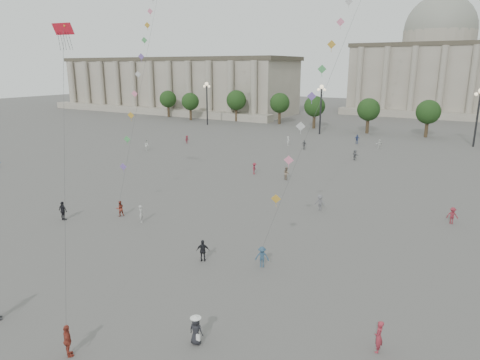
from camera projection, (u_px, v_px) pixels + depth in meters
The scene contains 27 objects.
ground at pixel (163, 291), 28.51m from camera, with size 360.00×360.00×0.00m, color #514E4C.
hall_west at pixel (174, 85), 141.29m from camera, with size 84.00×26.22×17.20m.
hall_central at pixel (435, 67), 132.31m from camera, with size 48.30×34.30×35.50m.
tree_row at pixel (400, 110), 91.99m from camera, with size 137.12×5.12×8.00m.
lamp_post_far_west at pixel (207, 96), 106.95m from camera, with size 2.00×0.90×10.65m.
lamp_post_mid_west at pixel (321, 100), 92.20m from camera, with size 2.00×0.90×10.65m.
lamp_post_mid_east at pixel (479, 107), 77.46m from camera, with size 2.00×0.90×10.65m.
person_crowd_0 at pixel (357, 139), 82.01m from camera, with size 1.07×0.44×1.82m, color #3A4A83.
person_crowd_1 at pixel (147, 145), 75.54m from camera, with size 0.93×0.72×1.91m, color white.
person_crowd_2 at pixel (187, 139), 82.61m from camera, with size 1.00×0.57×1.54m, color maroon.
person_crowd_4 at pixel (380, 144), 77.76m from camera, with size 1.49×0.47×1.61m, color silver.
person_crowd_6 at pixel (320, 203), 44.23m from camera, with size 1.08×0.62×1.67m, color slate.
person_crowd_8 at pixel (452, 216), 40.46m from camera, with size 1.05×0.60×1.63m, color maroon.
person_crowd_10 at pixel (288, 141), 80.46m from camera, with size 0.63×0.41×1.73m, color silver.
person_crowd_12 at pixel (355, 155), 68.01m from camera, with size 1.51×0.48×1.63m, color slate.
person_crowd_13 at pixel (141, 214), 40.84m from camera, with size 0.62×0.41×1.70m, color #B0AFAC.
person_crowd_16 at pixel (304, 145), 76.77m from camera, with size 0.99×0.41×1.69m, color #58595C.
person_crowd_17 at pixel (254, 168), 59.07m from camera, with size 1.04×0.60×1.61m, color maroon.
person_crowd_18 at pixel (286, 173), 56.24m from camera, with size 0.82×0.64×1.69m, color gray.
person_crowd_19 at pixel (379, 337), 22.25m from camera, with size 0.65×0.42×1.77m, color maroon.
tourist_0 at pixel (68, 341), 21.89m from camera, with size 1.05×0.44×1.79m, color #973829.
tourist_1 at pixel (63, 211), 41.41m from camera, with size 1.10×0.46×1.87m, color black.
tourist_4 at pixel (203, 251), 32.67m from camera, with size 1.01×0.42×1.72m, color black.
kite_flyer_0 at pixel (120, 208), 42.55m from camera, with size 0.76×0.59×1.57m, color maroon.
kite_flyer_1 at pixel (262, 257), 31.72m from camera, with size 1.04×0.60×1.62m, color #2C4A64.
hat_person at pixel (196, 330), 22.89m from camera, with size 0.83×0.60×1.69m.
dragon_kite at pixel (64, 39), 39.39m from camera, with size 10.17×8.30×28.96m.
Camera 1 is at (17.49, -19.43, 14.52)m, focal length 32.00 mm.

